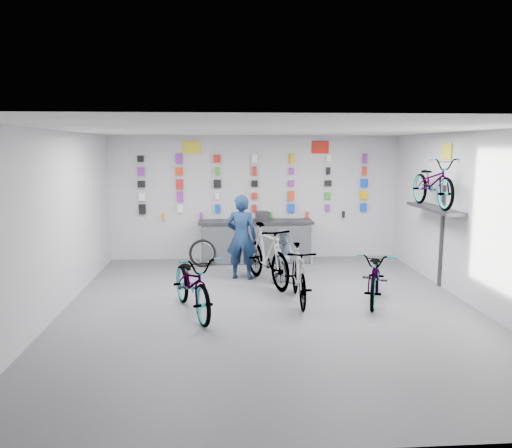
{
  "coord_description": "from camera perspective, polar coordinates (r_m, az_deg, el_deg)",
  "views": [
    {
      "loc": [
        -0.81,
        -8.09,
        2.73
      ],
      "look_at": [
        -0.14,
        1.4,
        1.25
      ],
      "focal_mm": 35.0,
      "sensor_mm": 36.0,
      "label": 1
    }
  ],
  "objects": [
    {
      "name": "counter",
      "position": [
        11.88,
        -0.04,
        -2.06
      ],
      "size": [
        2.7,
        0.66,
        1.0
      ],
      "color": "black",
      "rests_on": "floor"
    },
    {
      "name": "bike_center",
      "position": [
        8.84,
        4.91,
        -5.75
      ],
      "size": [
        0.53,
        1.71,
        1.02
      ],
      "primitive_type": "imported",
      "rotation": [
        0.0,
        0.0,
        -0.03
      ],
      "color": "gray",
      "rests_on": "floor"
    },
    {
      "name": "bike_right",
      "position": [
        9.14,
        13.52,
        -5.71
      ],
      "size": [
        1.2,
        1.91,
        0.95
      ],
      "primitive_type": "imported",
      "rotation": [
        0.0,
        0.0,
        -0.35
      ],
      "color": "gray",
      "rests_on": "floor"
    },
    {
      "name": "wall_right",
      "position": [
        9.25,
        23.79,
        0.44
      ],
      "size": [
        0.0,
        8.0,
        8.0
      ],
      "primitive_type": "plane",
      "rotation": [
        1.57,
        0.0,
        -1.57
      ],
      "color": "silver",
      "rests_on": "floor"
    },
    {
      "name": "customer",
      "position": [
        9.98,
        3.37,
        -3.75
      ],
      "size": [
        0.55,
        0.43,
        1.12
      ],
      "primitive_type": "imported",
      "rotation": [
        0.0,
        0.0,
        0.01
      ],
      "color": "slate",
      "rests_on": "floor"
    },
    {
      "name": "merch_wall",
      "position": [
        12.08,
        -0.73,
        4.35
      ],
      "size": [
        5.57,
        0.08,
        1.57
      ],
      "color": "black",
      "rests_on": "wall_back"
    },
    {
      "name": "sign_left",
      "position": [
        12.09,
        -7.38,
        8.71
      ],
      "size": [
        0.42,
        0.02,
        0.3
      ],
      "primitive_type": "cube",
      "color": "yellow",
      "rests_on": "wall_back"
    },
    {
      "name": "spare_wheel",
      "position": [
        11.53,
        -6.13,
        -3.34
      ],
      "size": [
        0.66,
        0.32,
        0.63
      ],
      "rotation": [
        0.0,
        0.0,
        0.24
      ],
      "color": "black",
      "rests_on": "floor"
    },
    {
      "name": "sign_side",
      "position": [
        10.24,
        20.96,
        7.8
      ],
      "size": [
        0.02,
        0.4,
        0.3
      ],
      "primitive_type": "cube",
      "color": "yellow",
      "rests_on": "wall_right"
    },
    {
      "name": "register",
      "position": [
        11.8,
        0.75,
        0.93
      ],
      "size": [
        0.33,
        0.34,
        0.22
      ],
      "primitive_type": "cube",
      "rotation": [
        0.0,
        0.0,
        0.18
      ],
      "color": "black",
      "rests_on": "counter"
    },
    {
      "name": "sign_right",
      "position": [
        12.31,
        7.35,
        8.71
      ],
      "size": [
        0.42,
        0.02,
        0.3
      ],
      "primitive_type": "cube",
      "color": "red",
      "rests_on": "wall_back"
    },
    {
      "name": "bike_left",
      "position": [
        8.3,
        -7.27,
        -6.71
      ],
      "size": [
        1.28,
        2.08,
        1.03
      ],
      "primitive_type": "imported",
      "rotation": [
        0.0,
        0.0,
        0.32
      ],
      "color": "gray",
      "rests_on": "floor"
    },
    {
      "name": "bike_wall",
      "position": [
        10.17,
        19.6,
        4.5
      ],
      "size": [
        0.63,
        1.8,
        0.95
      ],
      "primitive_type": "imported",
      "color": "gray",
      "rests_on": "wall_bracket"
    },
    {
      "name": "wall_left",
      "position": [
        8.62,
        -22.16,
        -0.03
      ],
      "size": [
        0.0,
        8.0,
        8.0
      ],
      "primitive_type": "plane",
      "rotation": [
        1.57,
        0.0,
        1.57
      ],
      "color": "silver",
      "rests_on": "floor"
    },
    {
      "name": "clerk",
      "position": [
        10.31,
        -1.67,
        -1.5
      ],
      "size": [
        0.72,
        0.55,
        1.76
      ],
      "primitive_type": "imported",
      "rotation": [
        0.0,
        0.0,
        2.93
      ],
      "color": "#112547",
      "rests_on": "floor"
    },
    {
      "name": "floor",
      "position": [
        8.58,
        1.63,
        -9.73
      ],
      "size": [
        8.0,
        8.0,
        0.0
      ],
      "primitive_type": "plane",
      "color": "#505055",
      "rests_on": "ground"
    },
    {
      "name": "bike_service",
      "position": [
        9.96,
        1.25,
        -3.49
      ],
      "size": [
        1.18,
        2.09,
        1.21
      ],
      "primitive_type": "imported",
      "rotation": [
        0.0,
        0.0,
        0.33
      ],
      "color": "gray",
      "rests_on": "floor"
    },
    {
      "name": "wall_back",
      "position": [
        12.18,
        -0.19,
        3.03
      ],
      "size": [
        7.0,
        0.0,
        7.0
      ],
      "primitive_type": "plane",
      "rotation": [
        1.57,
        0.0,
        0.0
      ],
      "color": "silver",
      "rests_on": "floor"
    },
    {
      "name": "ceiling",
      "position": [
        8.14,
        1.73,
        10.73
      ],
      "size": [
        8.0,
        8.0,
        0.0
      ],
      "primitive_type": "plane",
      "rotation": [
        3.14,
        0.0,
        0.0
      ],
      "color": "white",
      "rests_on": "wall_back"
    },
    {
      "name": "wall_front",
      "position": [
        4.35,
        6.95,
        -7.64
      ],
      "size": [
        7.0,
        0.0,
        7.0
      ],
      "primitive_type": "plane",
      "rotation": [
        -1.57,
        0.0,
        0.0
      ],
      "color": "silver",
      "rests_on": "floor"
    },
    {
      "name": "wall_bracket",
      "position": [
        10.25,
        19.83,
        1.21
      ],
      "size": [
        0.39,
        1.9,
        2.0
      ],
      "color": "#333338",
      "rests_on": "wall_right"
    }
  ]
}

